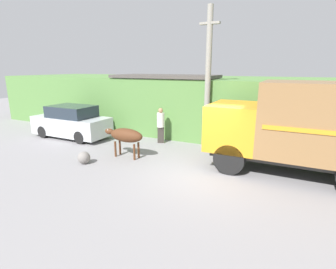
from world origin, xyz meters
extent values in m
plane|color=gray|center=(0.00, 0.00, 0.00)|extent=(60.00, 60.00, 0.00)
cube|color=#568442|center=(0.00, 7.01, 1.57)|extent=(32.00, 6.92, 3.14)
cube|color=#B2BCAD|center=(-3.78, 4.82, 1.59)|extent=(5.43, 2.40, 3.18)
cube|color=#4C4742|center=(-3.78, 4.82, 3.26)|extent=(5.73, 2.70, 0.16)
cube|color=#2D2D2D|center=(3.02, 1.50, 0.64)|extent=(5.59, 1.92, 0.18)
cube|color=orange|center=(0.90, 1.50, 1.57)|extent=(1.82, 2.41, 1.67)
cube|color=#232D38|center=(-0.03, 1.50, 1.87)|extent=(0.04, 2.04, 0.58)
cube|color=olive|center=(3.93, 1.50, 2.01)|extent=(4.25, 2.41, 2.54)
cube|color=orange|center=(3.93, 0.28, 1.88)|extent=(3.83, 0.03, 0.14)
cylinder|color=black|center=(0.99, 0.56, 0.55)|extent=(1.11, 0.53, 1.11)
ellipsoid|color=#512D19|center=(-3.35, 0.33, 0.96)|extent=(1.56, 0.59, 0.59)
ellipsoid|color=#512D19|center=(-4.24, 0.33, 1.04)|extent=(0.44, 0.25, 0.25)
cone|color=#B7AD93|center=(-4.24, 0.23, 1.16)|extent=(0.06, 0.06, 0.11)
cone|color=#B7AD93|center=(-4.24, 0.43, 1.16)|extent=(0.06, 0.06, 0.11)
cylinder|color=#512D19|center=(-3.83, 0.17, 0.34)|extent=(0.09, 0.09, 0.67)
cylinder|color=#512D19|center=(-3.83, 0.49, 0.34)|extent=(0.09, 0.09, 0.67)
cylinder|color=#512D19|center=(-2.87, 0.17, 0.34)|extent=(0.09, 0.09, 0.67)
cylinder|color=#512D19|center=(-2.87, 0.49, 0.34)|extent=(0.09, 0.09, 0.67)
cube|color=silver|center=(-7.97, 1.74, 0.66)|extent=(4.31, 1.76, 0.96)
cube|color=#232D38|center=(-7.86, 1.74, 1.45)|extent=(2.37, 1.62, 0.61)
cylinder|color=black|center=(-9.30, 1.00, 0.33)|extent=(0.66, 0.28, 0.66)
cylinder|color=black|center=(-6.63, 1.00, 0.33)|extent=(0.66, 0.28, 0.66)
cube|color=#38332D|center=(-3.09, 2.95, 0.41)|extent=(0.38, 0.32, 0.83)
cylinder|color=silver|center=(-3.09, 2.95, 1.18)|extent=(0.50, 0.50, 0.72)
sphere|color=#A87A56|center=(-3.09, 2.95, 1.66)|extent=(0.24, 0.24, 0.24)
cylinder|color=gray|center=(-0.84, 3.33, 3.18)|extent=(0.27, 0.27, 6.37)
cube|color=gray|center=(-0.84, 3.33, 5.60)|extent=(0.90, 0.21, 0.10)
sphere|color=gray|center=(-4.44, -1.08, 0.25)|extent=(0.49, 0.49, 0.49)
camera|label=1|loc=(2.94, -8.45, 3.74)|focal=28.00mm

